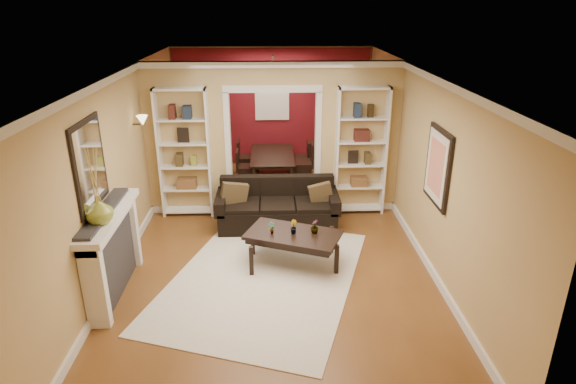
{
  "coord_description": "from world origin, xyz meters",
  "views": [
    {
      "loc": [
        -0.04,
        -7.09,
        3.64
      ],
      "look_at": [
        0.19,
        -0.8,
        1.13
      ],
      "focal_mm": 30.0,
      "sensor_mm": 36.0,
      "label": 1
    }
  ],
  "objects_px": {
    "sofa": "(278,205)",
    "bookshelf_left": "(185,154)",
    "bookshelf_right": "(361,152)",
    "coffee_table": "(293,249)",
    "fireplace": "(115,254)",
    "dining_table": "(274,167)"
  },
  "relations": [
    {
      "from": "bookshelf_left",
      "to": "bookshelf_right",
      "type": "bearing_deg",
      "value": 0.0
    },
    {
      "from": "bookshelf_left",
      "to": "fireplace",
      "type": "relative_size",
      "value": 1.35
    },
    {
      "from": "sofa",
      "to": "coffee_table",
      "type": "xyz_separation_m",
      "value": [
        0.21,
        -1.29,
        -0.15
      ]
    },
    {
      "from": "sofa",
      "to": "bookshelf_right",
      "type": "xyz_separation_m",
      "value": [
        1.49,
        0.58,
        0.74
      ]
    },
    {
      "from": "sofa",
      "to": "coffee_table",
      "type": "distance_m",
      "value": 1.32
    },
    {
      "from": "coffee_table",
      "to": "fireplace",
      "type": "relative_size",
      "value": 0.78
    },
    {
      "from": "bookshelf_right",
      "to": "dining_table",
      "type": "xyz_separation_m",
      "value": [
        -1.53,
        1.75,
        -0.86
      ]
    },
    {
      "from": "bookshelf_left",
      "to": "bookshelf_right",
      "type": "height_order",
      "value": "same"
    },
    {
      "from": "bookshelf_left",
      "to": "bookshelf_right",
      "type": "relative_size",
      "value": 1.0
    },
    {
      "from": "bookshelf_left",
      "to": "coffee_table",
      "type": "bearing_deg",
      "value": -45.83
    },
    {
      "from": "sofa",
      "to": "bookshelf_left",
      "type": "distance_m",
      "value": 1.87
    },
    {
      "from": "bookshelf_right",
      "to": "bookshelf_left",
      "type": "bearing_deg",
      "value": 180.0
    },
    {
      "from": "coffee_table",
      "to": "dining_table",
      "type": "height_order",
      "value": "dining_table"
    },
    {
      "from": "bookshelf_right",
      "to": "fireplace",
      "type": "distance_m",
      "value": 4.47
    },
    {
      "from": "coffee_table",
      "to": "bookshelf_left",
      "type": "xyz_separation_m",
      "value": [
        -1.82,
        1.87,
        0.9
      ]
    },
    {
      "from": "dining_table",
      "to": "fireplace",
      "type": "bearing_deg",
      "value": 153.78
    },
    {
      "from": "coffee_table",
      "to": "sofa",
      "type": "bearing_deg",
      "value": 120.85
    },
    {
      "from": "coffee_table",
      "to": "fireplace",
      "type": "bearing_deg",
      "value": -142.66
    },
    {
      "from": "dining_table",
      "to": "bookshelf_right",
      "type": "bearing_deg",
      "value": -138.91
    },
    {
      "from": "coffee_table",
      "to": "bookshelf_right",
      "type": "height_order",
      "value": "bookshelf_right"
    },
    {
      "from": "bookshelf_right",
      "to": "fireplace",
      "type": "bearing_deg",
      "value": -145.2
    },
    {
      "from": "sofa",
      "to": "fireplace",
      "type": "relative_size",
      "value": 1.22
    }
  ]
}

